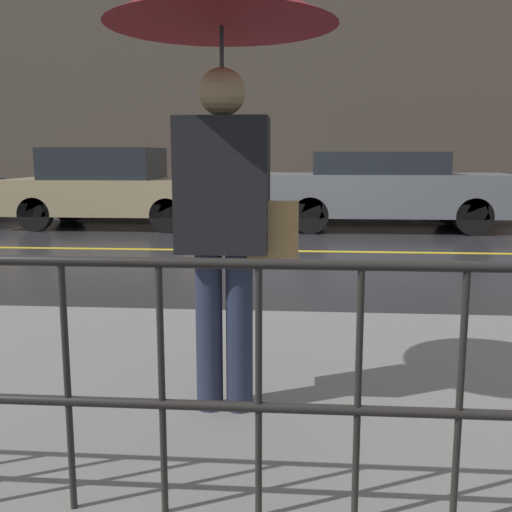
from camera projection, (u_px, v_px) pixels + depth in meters
The scene contains 9 objects.
ground_plane at pixel (304, 251), 8.79m from camera, with size 80.00×80.00×0.00m, color #262628.
sidewalk_near at pixel (305, 394), 3.36m from camera, with size 28.00×3.07×0.14m.
sidewalk_far at pixel (304, 214), 13.55m from camera, with size 28.00×1.77×0.14m.
lane_marking at pixel (304, 251), 8.78m from camera, with size 25.20×0.12×0.01m.
building_storefront at pixel (306, 67), 14.01m from camera, with size 28.00×0.30×6.87m.
railing_foreground at pixel (308, 360), 1.99m from camera, with size 12.00×0.04×0.92m.
pedestrian at pixel (223, 67), 2.73m from camera, with size 1.06×1.06×2.07m.
car_tan at pixel (111, 187), 11.75m from camera, with size 4.02×1.84×1.54m.
car_grey at pixel (384, 189), 11.34m from camera, with size 4.63×1.80×1.46m.
Camera 1 is at (-0.03, -8.70, 1.39)m, focal length 42.00 mm.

